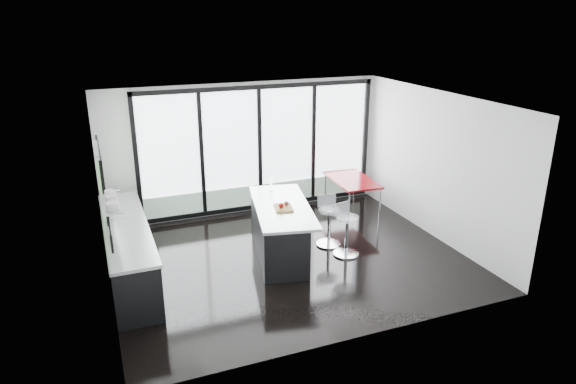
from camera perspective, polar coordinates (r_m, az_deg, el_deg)
name	(u,v)px	position (r m, az deg, el deg)	size (l,w,h in m)	color
floor	(289,259)	(9.20, 0.11, -7.43)	(6.00, 5.00, 0.00)	black
ceiling	(289,101)	(8.31, 0.12, 10.04)	(6.00, 5.00, 0.00)	white
wall_back	(258,154)	(11.00, -3.33, 4.23)	(6.00, 0.09, 2.80)	silver
wall_front	(362,244)	(6.56, 8.25, -5.69)	(6.00, 0.00, 2.80)	silver
wall_left	(101,192)	(8.31, -20.05, 0.00)	(0.26, 5.00, 2.80)	silver
wall_right	(436,166)	(10.10, 16.15, 2.84)	(0.00, 5.00, 2.80)	silver
counter_cabinets	(128,250)	(8.84, -17.31, -6.22)	(0.69, 3.24, 1.36)	black
island	(278,229)	(9.22, -1.10, -4.15)	(1.41, 2.41, 1.20)	black
bar_stool_near	(347,236)	(9.25, 6.54, -4.85)	(0.46, 0.46, 0.74)	silver
bar_stool_far	(329,227)	(9.60, 4.57, -3.89)	(0.46, 0.46, 0.73)	silver
red_table	(351,196)	(11.21, 7.07, -0.40)	(0.80, 1.41, 0.75)	maroon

